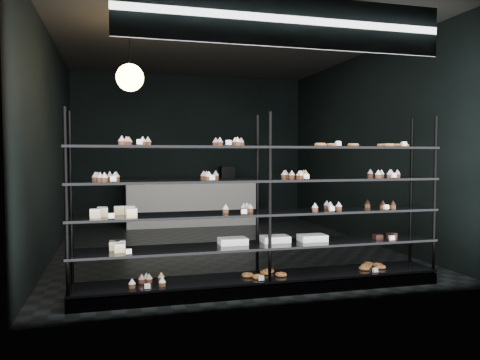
# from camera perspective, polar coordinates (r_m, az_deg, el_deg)

# --- Properties ---
(room) EXTENTS (5.01, 6.01, 3.20)m
(room) POSITION_cam_1_polar(r_m,az_deg,el_deg) (7.39, -2.32, 4.06)
(room) COLOR black
(room) RESTS_ON ground
(display_shelf) EXTENTS (4.00, 0.50, 1.91)m
(display_shelf) POSITION_cam_1_polar(r_m,az_deg,el_deg) (5.06, 2.55, -6.50)
(display_shelf) COLOR black
(display_shelf) RESTS_ON room
(signage) EXTENTS (3.30, 0.05, 0.50)m
(signage) POSITION_cam_1_polar(r_m,az_deg,el_deg) (4.75, 5.80, 18.70)
(signage) COLOR #0E1746
(signage) RESTS_ON room
(pendant_lamp) EXTENTS (0.34, 0.34, 0.90)m
(pendant_lamp) POSITION_cam_1_polar(r_m,az_deg,el_deg) (6.21, -13.28, 12.07)
(pendant_lamp) COLOR black
(pendant_lamp) RESTS_ON room
(service_counter) EXTENTS (2.79, 0.65, 1.23)m
(service_counter) POSITION_cam_1_polar(r_m,az_deg,el_deg) (9.88, -5.85, -2.60)
(service_counter) COLOR silver
(service_counter) RESTS_ON room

